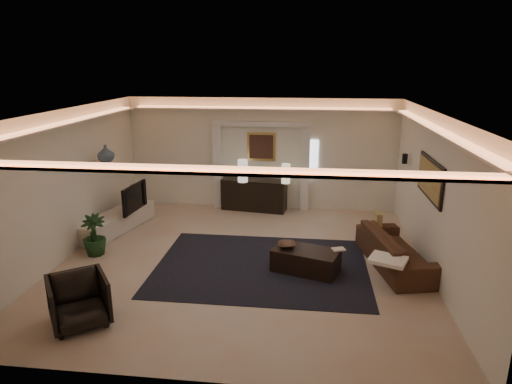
# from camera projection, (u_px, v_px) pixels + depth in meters

# --- Properties ---
(floor) EXTENTS (7.00, 7.00, 0.00)m
(floor) POSITION_uv_depth(u_px,v_px,m) (242.00, 261.00, 8.84)
(floor) COLOR #BEAC9A
(floor) RESTS_ON ground
(ceiling) EXTENTS (7.00, 7.00, 0.00)m
(ceiling) POSITION_uv_depth(u_px,v_px,m) (241.00, 112.00, 8.03)
(ceiling) COLOR white
(ceiling) RESTS_ON ground
(wall_back) EXTENTS (7.00, 0.00, 7.00)m
(wall_back) POSITION_uv_depth(u_px,v_px,m) (261.00, 154.00, 11.77)
(wall_back) COLOR silver
(wall_back) RESTS_ON ground
(wall_front) EXTENTS (7.00, 0.00, 7.00)m
(wall_front) POSITION_uv_depth(u_px,v_px,m) (196.00, 274.00, 5.09)
(wall_front) COLOR silver
(wall_front) RESTS_ON ground
(wall_left) EXTENTS (0.00, 7.00, 7.00)m
(wall_left) POSITION_uv_depth(u_px,v_px,m) (66.00, 185.00, 8.83)
(wall_left) COLOR silver
(wall_left) RESTS_ON ground
(wall_right) EXTENTS (0.00, 7.00, 7.00)m
(wall_right) POSITION_uv_depth(u_px,v_px,m) (435.00, 196.00, 8.04)
(wall_right) COLOR silver
(wall_right) RESTS_ON ground
(cove_soffit) EXTENTS (7.00, 7.00, 0.04)m
(cove_soffit) POSITION_uv_depth(u_px,v_px,m) (241.00, 128.00, 8.11)
(cove_soffit) COLOR silver
(cove_soffit) RESTS_ON ceiling
(daylight_slit) EXTENTS (0.25, 0.03, 1.00)m
(daylight_slit) POSITION_uv_depth(u_px,v_px,m) (313.00, 159.00, 11.63)
(daylight_slit) COLOR white
(daylight_slit) RESTS_ON wall_back
(area_rug) EXTENTS (4.00, 3.00, 0.01)m
(area_rug) POSITION_uv_depth(u_px,v_px,m) (261.00, 266.00, 8.60)
(area_rug) COLOR black
(area_rug) RESTS_ON ground
(pilaster_left) EXTENTS (0.22, 0.20, 2.20)m
(pilaster_left) POSITION_uv_depth(u_px,v_px,m) (218.00, 167.00, 11.91)
(pilaster_left) COLOR silver
(pilaster_left) RESTS_ON ground
(pilaster_right) EXTENTS (0.22, 0.20, 2.20)m
(pilaster_right) POSITION_uv_depth(u_px,v_px,m) (305.00, 169.00, 11.65)
(pilaster_right) COLOR silver
(pilaster_right) RESTS_ON ground
(alcove_header) EXTENTS (2.52, 0.20, 0.12)m
(alcove_header) POSITION_uv_depth(u_px,v_px,m) (261.00, 124.00, 11.46)
(alcove_header) COLOR silver
(alcove_header) RESTS_ON wall_back
(painting_frame) EXTENTS (0.74, 0.04, 0.74)m
(painting_frame) POSITION_uv_depth(u_px,v_px,m) (261.00, 147.00, 11.69)
(painting_frame) COLOR tan
(painting_frame) RESTS_ON wall_back
(painting_canvas) EXTENTS (0.62, 0.02, 0.62)m
(painting_canvas) POSITION_uv_depth(u_px,v_px,m) (261.00, 147.00, 11.67)
(painting_canvas) COLOR #4C2D1E
(painting_canvas) RESTS_ON wall_back
(art_panel_frame) EXTENTS (0.04, 1.64, 0.74)m
(art_panel_frame) POSITION_uv_depth(u_px,v_px,m) (430.00, 179.00, 8.26)
(art_panel_frame) COLOR black
(art_panel_frame) RESTS_ON wall_right
(art_panel_gold) EXTENTS (0.02, 1.50, 0.62)m
(art_panel_gold) POSITION_uv_depth(u_px,v_px,m) (429.00, 179.00, 8.26)
(art_panel_gold) COLOR tan
(art_panel_gold) RESTS_ON wall_right
(wall_sconce) EXTENTS (0.12, 0.12, 0.22)m
(wall_sconce) POSITION_uv_depth(u_px,v_px,m) (405.00, 159.00, 10.09)
(wall_sconce) COLOR black
(wall_sconce) RESTS_ON wall_right
(wall_niche) EXTENTS (0.10, 0.55, 0.04)m
(wall_niche) POSITION_uv_depth(u_px,v_px,m) (100.00, 160.00, 10.10)
(wall_niche) COLOR silver
(wall_niche) RESTS_ON wall_left
(console) EXTENTS (1.74, 0.75, 0.84)m
(console) POSITION_uv_depth(u_px,v_px,m) (254.00, 195.00, 11.85)
(console) COLOR black
(console) RESTS_ON ground
(lamp_left) EXTENTS (0.27, 0.27, 0.57)m
(lamp_left) POSITION_uv_depth(u_px,v_px,m) (243.00, 171.00, 11.43)
(lamp_left) COLOR beige
(lamp_left) RESTS_ON console
(lamp_right) EXTENTS (0.26, 0.26, 0.49)m
(lamp_right) POSITION_uv_depth(u_px,v_px,m) (286.00, 173.00, 11.31)
(lamp_right) COLOR beige
(lamp_right) RESTS_ON console
(media_ledge) EXTENTS (1.07, 2.35, 0.43)m
(media_ledge) POSITION_uv_depth(u_px,v_px,m) (117.00, 222.00, 10.37)
(media_ledge) COLOR beige
(media_ledge) RESTS_ON ground
(tv) EXTENTS (1.10, 0.25, 0.63)m
(tv) POSITION_uv_depth(u_px,v_px,m) (130.00, 197.00, 10.40)
(tv) COLOR black
(tv) RESTS_ON media_ledge
(figurine) EXTENTS (0.17, 0.17, 0.35)m
(figurine) POSITION_uv_depth(u_px,v_px,m) (133.00, 191.00, 11.34)
(figurine) COLOR #36251A
(figurine) RESTS_ON media_ledge
(ginger_jar) EXTENTS (0.41, 0.41, 0.37)m
(ginger_jar) POSITION_uv_depth(u_px,v_px,m) (106.00, 154.00, 9.75)
(ginger_jar) COLOR #374551
(ginger_jar) RESTS_ON wall_niche
(plant) EXTENTS (0.58, 0.58, 0.84)m
(plant) POSITION_uv_depth(u_px,v_px,m) (94.00, 235.00, 9.02)
(plant) COLOR #173314
(plant) RESTS_ON ground
(sofa) EXTENTS (2.36, 1.32, 0.65)m
(sofa) POSITION_uv_depth(u_px,v_px,m) (396.00, 250.00, 8.56)
(sofa) COLOR #3B2614
(sofa) RESTS_ON ground
(throw_blanket) EXTENTS (0.73, 0.67, 0.06)m
(throw_blanket) POSITION_uv_depth(u_px,v_px,m) (388.00, 260.00, 7.59)
(throw_blanket) COLOR beige
(throw_blanket) RESTS_ON sofa
(throw_pillow) EXTENTS (0.15, 0.40, 0.39)m
(throw_pillow) POSITION_uv_depth(u_px,v_px,m) (377.00, 221.00, 9.46)
(throw_pillow) COLOR tan
(throw_pillow) RESTS_ON sofa
(coffee_table) EXTENTS (1.33, 0.99, 0.44)m
(coffee_table) POSITION_uv_depth(u_px,v_px,m) (306.00, 261.00, 8.36)
(coffee_table) COLOR black
(coffee_table) RESTS_ON ground
(bowl) EXTENTS (0.41, 0.41, 0.08)m
(bowl) POSITION_uv_depth(u_px,v_px,m) (287.00, 246.00, 8.42)
(bowl) COLOR #493123
(bowl) RESTS_ON coffee_table
(magazine) EXTENTS (0.27, 0.23, 0.03)m
(magazine) POSITION_uv_depth(u_px,v_px,m) (338.00, 250.00, 8.29)
(magazine) COLOR beige
(magazine) RESTS_ON coffee_table
(armchair) EXTENTS (1.13, 1.14, 0.75)m
(armchair) POSITION_uv_depth(u_px,v_px,m) (79.00, 301.00, 6.63)
(armchair) COLOR black
(armchair) RESTS_ON ground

